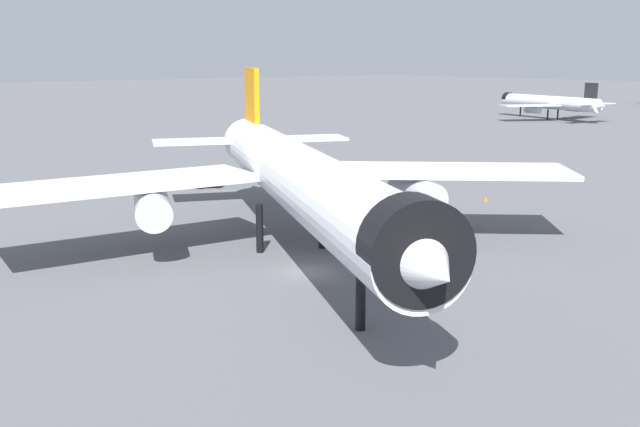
# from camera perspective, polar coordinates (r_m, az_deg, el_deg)

# --- Properties ---
(ground) EXTENTS (900.00, 900.00, 0.00)m
(ground) POSITION_cam_1_polar(r_m,az_deg,el_deg) (52.85, -1.14, -4.68)
(ground) COLOR #56565B
(airliner_near_gate) EXTENTS (52.07, 46.85, 14.41)m
(airliner_near_gate) POSITION_cam_1_polar(r_m,az_deg,el_deg) (55.57, -1.87, 2.88)
(airliner_near_gate) COLOR silver
(airliner_near_gate) RESTS_ON ground
(airliner_far_taxiway) EXTENTS (35.33, 31.79, 9.59)m
(airliner_far_taxiway) POSITION_cam_1_polar(r_m,az_deg,el_deg) (194.34, 17.75, 8.37)
(airliner_far_taxiway) COLOR silver
(airliner_far_taxiway) RESTS_ON ground
(baggage_tug_wing) EXTENTS (2.85, 3.57, 1.85)m
(baggage_tug_wing) POSITION_cam_1_polar(r_m,az_deg,el_deg) (88.07, -8.84, 2.68)
(baggage_tug_wing) COLOR black
(baggage_tug_wing) RESTS_ON ground
(traffic_cone_near_nose) EXTENTS (0.44, 0.44, 0.55)m
(traffic_cone_near_nose) POSITION_cam_1_polar(r_m,az_deg,el_deg) (80.69, 13.00, 1.14)
(traffic_cone_near_nose) COLOR #F2600C
(traffic_cone_near_nose) RESTS_ON ground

